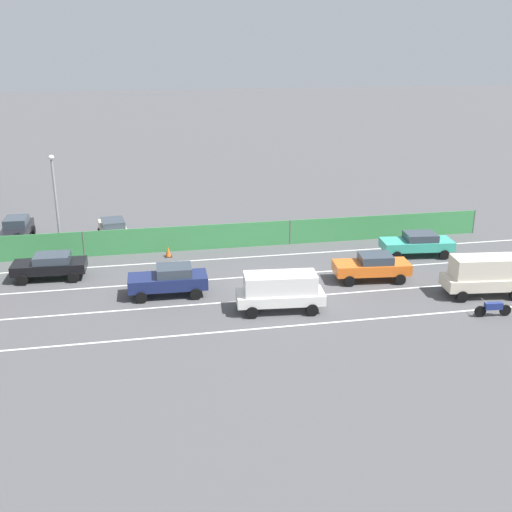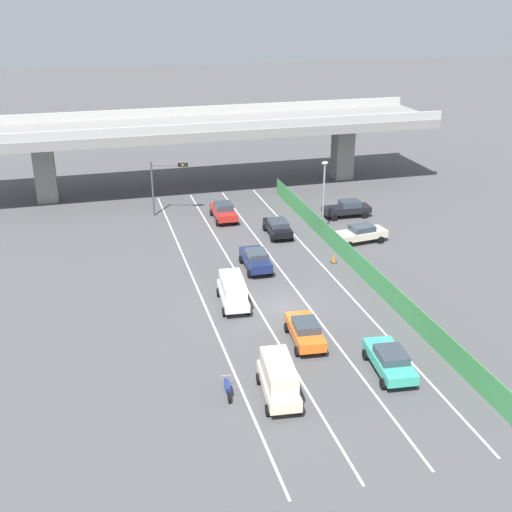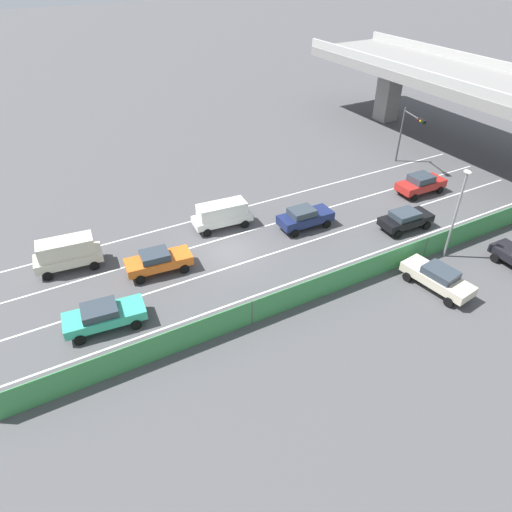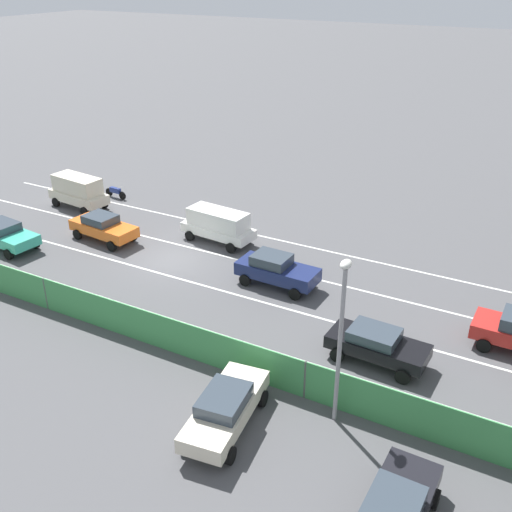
{
  "view_description": "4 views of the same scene",
  "coord_description": "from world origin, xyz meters",
  "px_view_note": "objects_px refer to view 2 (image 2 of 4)",
  "views": [
    {
      "loc": [
        -32.53,
        8.11,
        13.53
      ],
      "look_at": [
        0.29,
        1.7,
        1.83
      ],
      "focal_mm": 43.61,
      "sensor_mm": 36.0,
      "label": 1
    },
    {
      "loc": [
        -12.55,
        -38.88,
        21.01
      ],
      "look_at": [
        -0.6,
        4.95,
        1.93
      ],
      "focal_mm": 45.33,
      "sensor_mm": 36.0,
      "label": 2
    },
    {
      "loc": [
        24.96,
        -11.52,
        18.96
      ],
      "look_at": [
        2.52,
        0.89,
        0.85
      ],
      "focal_mm": 32.13,
      "sensor_mm": 36.0,
      "label": 3
    },
    {
      "loc": [
        24.49,
        18.95,
        15.37
      ],
      "look_at": [
        1.06,
        6.14,
        2.11
      ],
      "focal_mm": 41.49,
      "sensor_mm": 36.0,
      "label": 4
    }
  ],
  "objects_px": {
    "car_van_cream": "(279,378)",
    "parked_sedan_dark": "(347,208)",
    "street_lamp": "(324,190)",
    "car_taxi_orange": "(305,330)",
    "motorcycle": "(227,388)",
    "car_sedan_red": "(223,211)",
    "traffic_cone": "(334,259)",
    "parked_sedan_cream": "(361,233)",
    "car_van_white": "(233,290)",
    "car_sedan_black": "(278,227)",
    "traffic_light": "(165,178)",
    "car_sedan_navy": "(256,259)",
    "car_taxi_teal": "(390,360)"
  },
  "relations": [
    {
      "from": "car_van_white",
      "to": "car_sedan_red",
      "type": "xyz_separation_m",
      "value": [
        3.29,
        17.82,
        -0.23
      ]
    },
    {
      "from": "car_sedan_black",
      "to": "parked_sedan_cream",
      "type": "xyz_separation_m",
      "value": [
        6.55,
        -3.54,
        0.02
      ]
    },
    {
      "from": "street_lamp",
      "to": "car_taxi_orange",
      "type": "bearing_deg",
      "value": -113.75
    },
    {
      "from": "car_taxi_teal",
      "to": "traffic_cone",
      "type": "relative_size",
      "value": 6.4
    },
    {
      "from": "car_sedan_navy",
      "to": "traffic_cone",
      "type": "relative_size",
      "value": 5.86
    },
    {
      "from": "traffic_light",
      "to": "car_sedan_black",
      "type": "bearing_deg",
      "value": -42.8
    },
    {
      "from": "car_sedan_navy",
      "to": "car_taxi_teal",
      "type": "bearing_deg",
      "value": -77.54
    },
    {
      "from": "traffic_cone",
      "to": "car_van_cream",
      "type": "bearing_deg",
      "value": -120.56
    },
    {
      "from": "car_taxi_orange",
      "to": "parked_sedan_cream",
      "type": "distance_m",
      "value": 18.4
    },
    {
      "from": "car_taxi_orange",
      "to": "car_sedan_black",
      "type": "distance_m",
      "value": 19.08
    },
    {
      "from": "parked_sedan_cream",
      "to": "traffic_light",
      "type": "xyz_separation_m",
      "value": [
        -15.48,
        11.81,
        2.97
      ]
    },
    {
      "from": "car_van_cream",
      "to": "car_van_white",
      "type": "bearing_deg",
      "value": 89.13
    },
    {
      "from": "car_van_white",
      "to": "parked_sedan_dark",
      "type": "distance_m",
      "value": 21.75
    },
    {
      "from": "car_taxi_orange",
      "to": "car_van_white",
      "type": "xyz_separation_m",
      "value": [
        -3.18,
        6.32,
        0.28
      ]
    },
    {
      "from": "car_sedan_navy",
      "to": "car_sedan_black",
      "type": "distance_m",
      "value": 7.83
    },
    {
      "from": "car_van_white",
      "to": "parked_sedan_cream",
      "type": "relative_size",
      "value": 0.98
    },
    {
      "from": "car_sedan_black",
      "to": "car_taxi_orange",
      "type": "bearing_deg",
      "value": -101.83
    },
    {
      "from": "car_van_cream",
      "to": "parked_sedan_cream",
      "type": "relative_size",
      "value": 0.95
    },
    {
      "from": "car_van_white",
      "to": "motorcycle",
      "type": "relative_size",
      "value": 2.42
    },
    {
      "from": "car_van_white",
      "to": "traffic_cone",
      "type": "height_order",
      "value": "car_van_white"
    },
    {
      "from": "car_taxi_orange",
      "to": "car_taxi_teal",
      "type": "xyz_separation_m",
      "value": [
        3.63,
        -4.54,
        -0.02
      ]
    },
    {
      "from": "car_sedan_black",
      "to": "parked_sedan_cream",
      "type": "distance_m",
      "value": 7.45
    },
    {
      "from": "car_taxi_teal",
      "to": "traffic_light",
      "type": "distance_m",
      "value": 32.79
    },
    {
      "from": "car_van_white",
      "to": "parked_sedan_dark",
      "type": "height_order",
      "value": "car_van_white"
    },
    {
      "from": "parked_sedan_cream",
      "to": "car_van_cream",
      "type": "bearing_deg",
      "value": -124.19
    },
    {
      "from": "car_taxi_teal",
      "to": "traffic_cone",
      "type": "height_order",
      "value": "car_taxi_teal"
    },
    {
      "from": "car_sedan_red",
      "to": "parked_sedan_dark",
      "type": "distance_m",
      "value": 12.13
    },
    {
      "from": "car_taxi_orange",
      "to": "motorcycle",
      "type": "distance_m",
      "value": 7.4
    },
    {
      "from": "car_van_white",
      "to": "motorcycle",
      "type": "height_order",
      "value": "car_van_white"
    },
    {
      "from": "motorcycle",
      "to": "street_lamp",
      "type": "relative_size",
      "value": 0.29
    },
    {
      "from": "car_sedan_black",
      "to": "parked_sedan_cream",
      "type": "relative_size",
      "value": 0.89
    },
    {
      "from": "car_van_white",
      "to": "traffic_light",
      "type": "relative_size",
      "value": 0.87
    },
    {
      "from": "street_lamp",
      "to": "parked_sedan_cream",
      "type": "bearing_deg",
      "value": -55.22
    },
    {
      "from": "car_van_white",
      "to": "parked_sedan_dark",
      "type": "bearing_deg",
      "value": 45.65
    },
    {
      "from": "car_sedan_red",
      "to": "street_lamp",
      "type": "xyz_separation_m",
      "value": [
        8.03,
        -5.65,
        3.14
      ]
    },
    {
      "from": "car_sedan_navy",
      "to": "traffic_cone",
      "type": "distance_m",
      "value": 6.59
    },
    {
      "from": "motorcycle",
      "to": "traffic_light",
      "type": "distance_m",
      "value": 31.42
    },
    {
      "from": "car_van_white",
      "to": "traffic_cone",
      "type": "distance_m",
      "value": 11.11
    },
    {
      "from": "street_lamp",
      "to": "car_sedan_navy",
      "type": "bearing_deg",
      "value": -140.98
    },
    {
      "from": "car_taxi_orange",
      "to": "car_van_white",
      "type": "height_order",
      "value": "car_van_white"
    },
    {
      "from": "motorcycle",
      "to": "parked_sedan_cream",
      "type": "bearing_deg",
      "value": 49.64
    },
    {
      "from": "car_sedan_black",
      "to": "traffic_cone",
      "type": "relative_size",
      "value": 5.77
    },
    {
      "from": "car_taxi_teal",
      "to": "car_van_cream",
      "type": "bearing_deg",
      "value": -174.47
    },
    {
      "from": "traffic_cone",
      "to": "parked_sedan_dark",
      "type": "bearing_deg",
      "value": 62.05
    },
    {
      "from": "car_taxi_orange",
      "to": "car_sedan_black",
      "type": "relative_size",
      "value": 1.06
    },
    {
      "from": "car_van_cream",
      "to": "parked_sedan_cream",
      "type": "distance_m",
      "value": 24.6
    },
    {
      "from": "car_sedan_red",
      "to": "traffic_cone",
      "type": "distance_m",
      "value": 14.12
    },
    {
      "from": "parked_sedan_cream",
      "to": "parked_sedan_dark",
      "type": "bearing_deg",
      "value": 77.02
    },
    {
      "from": "car_sedan_black",
      "to": "street_lamp",
      "type": "xyz_separation_m",
      "value": [
        4.22,
        -0.19,
        3.22
      ]
    },
    {
      "from": "car_van_cream",
      "to": "parked_sedan_dark",
      "type": "bearing_deg",
      "value": 60.42
    }
  ]
}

